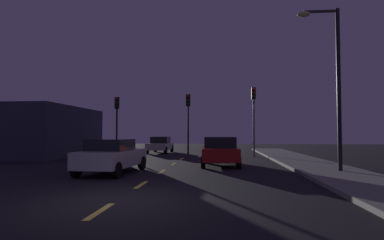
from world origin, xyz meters
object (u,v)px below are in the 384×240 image
object	(u,v)px
traffic_signal_right	(254,108)
car_stopped_ahead	(220,151)
car_oncoming_far	(160,145)
street_lamp_right	(332,74)
traffic_signal_left	(117,114)
traffic_signal_center	(188,113)
car_adjacent_lane	(112,156)

from	to	relation	value
traffic_signal_right	car_stopped_ahead	xyz separation A→B (m)	(-2.53, -6.75, -2.84)
car_oncoming_far	street_lamp_right	size ratio (longest dim) A/B	0.59
traffic_signal_left	traffic_signal_right	xyz separation A→B (m)	(10.53, 0.00, 0.40)
traffic_signal_right	street_lamp_right	xyz separation A→B (m)	(2.38, -10.05, 0.70)
traffic_signal_left	traffic_signal_center	size ratio (longest dim) A/B	0.97
traffic_signal_right	traffic_signal_left	bearing A→B (deg)	-179.99
car_stopped_ahead	street_lamp_right	bearing A→B (deg)	-33.97
car_adjacent_lane	street_lamp_right	world-z (taller)	street_lamp_right
traffic_signal_left	car_adjacent_lane	xyz separation A→B (m)	(3.31, -10.62, -2.46)
traffic_signal_left	car_adjacent_lane	bearing A→B (deg)	-72.71
car_adjacent_lane	street_lamp_right	bearing A→B (deg)	3.41
traffic_signal_center	car_stopped_ahead	bearing A→B (deg)	-70.26
traffic_signal_center	street_lamp_right	bearing A→B (deg)	-53.92
traffic_signal_left	car_oncoming_far	xyz separation A→B (m)	(2.60, 4.44, -2.49)
traffic_signal_center	car_adjacent_lane	world-z (taller)	traffic_signal_center
traffic_signal_left	traffic_signal_center	bearing A→B (deg)	0.00
car_stopped_ahead	car_oncoming_far	xyz separation A→B (m)	(-5.40, 11.18, -0.05)
car_adjacent_lane	car_oncoming_far	xyz separation A→B (m)	(-0.70, 15.06, -0.03)
traffic_signal_right	street_lamp_right	size ratio (longest dim) A/B	0.72
car_adjacent_lane	street_lamp_right	distance (m)	10.25
car_adjacent_lane	car_oncoming_far	bearing A→B (deg)	92.68
car_oncoming_far	traffic_signal_right	bearing A→B (deg)	-29.22
traffic_signal_center	traffic_signal_right	xyz separation A→B (m)	(4.94, 0.00, 0.30)
car_stopped_ahead	car_adjacent_lane	size ratio (longest dim) A/B	0.99
traffic_signal_center	traffic_signal_left	bearing A→B (deg)	-180.00
street_lamp_right	traffic_signal_right	bearing A→B (deg)	103.32
traffic_signal_center	traffic_signal_right	world-z (taller)	traffic_signal_right
traffic_signal_left	traffic_signal_center	world-z (taller)	traffic_signal_center
traffic_signal_left	car_oncoming_far	distance (m)	5.71
car_stopped_ahead	car_oncoming_far	bearing A→B (deg)	115.78
traffic_signal_right	car_adjacent_lane	distance (m)	13.16
traffic_signal_right	car_stopped_ahead	bearing A→B (deg)	-110.52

